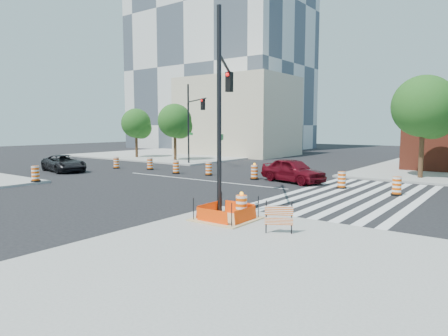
{
  "coord_description": "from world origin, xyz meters",
  "views": [
    {
      "loc": [
        18.0,
        -21.26,
        3.76
      ],
      "look_at": [
        4.6,
        -3.22,
        1.4
      ],
      "focal_mm": 32.0,
      "sensor_mm": 36.0,
      "label": 1
    }
  ],
  "objects": [
    {
      "name": "tree_north_c",
      "position": [
        12.51,
        9.5,
        4.89
      ],
      "size": [
        4.29,
        4.29,
        7.29
      ],
      "color": "#382314",
      "rests_on": "ground"
    },
    {
      "name": "pit_drum",
      "position": [
        9.43,
        -8.59,
        0.6
      ],
      "size": [
        0.55,
        0.55,
        1.08
      ],
      "color": "black",
      "rests_on": "ground"
    },
    {
      "name": "sidewalk_nw",
      "position": [
        -18.0,
        18.0,
        0.07
      ],
      "size": [
        22.0,
        22.0,
        0.15
      ],
      "primitive_type": "cube",
      "color": "gray",
      "rests_on": "ground"
    },
    {
      "name": "median_drum_2",
      "position": [
        -3.81,
        1.7,
        0.48
      ],
      "size": [
        0.6,
        0.6,
        1.02
      ],
      "color": "black",
      "rests_on": "ground"
    },
    {
      "name": "barricade",
      "position": [
        11.63,
        -9.58,
        0.77
      ],
      "size": [
        0.85,
        0.51,
        1.12
      ],
      "rotation": [
        0.0,
        0.0,
        0.52
      ],
      "color": "#E85104",
      "rests_on": "ground"
    },
    {
      "name": "tower_nw",
      "position": [
        -24.0,
        34.0,
        22.5
      ],
      "size": [
        28.0,
        18.0,
        45.0
      ],
      "primitive_type": "cube",
      "color": "silver",
      "rests_on": "ground"
    },
    {
      "name": "median_drum_3",
      "position": [
        -1.06,
        2.42,
        0.48
      ],
      "size": [
        0.6,
        0.6,
        1.02
      ],
      "color": "black",
      "rests_on": "ground"
    },
    {
      "name": "signal_pole_nw",
      "position": [
        -6.98,
        7.4,
        4.72
      ],
      "size": [
        4.93,
        3.31,
        7.69
      ],
      "rotation": [
        0.0,
        0.0,
        -0.58
      ],
      "color": "black",
      "rests_on": "ground"
    },
    {
      "name": "median_drum_7",
      "position": [
        12.75,
        1.58,
        0.48
      ],
      "size": [
        0.6,
        0.6,
        1.02
      ],
      "color": "black",
      "rests_on": "ground"
    },
    {
      "name": "dark_suv",
      "position": [
        -12.33,
        -2.75,
        0.69
      ],
      "size": [
        5.34,
        3.23,
        1.39
      ],
      "primitive_type": "imported",
      "rotation": [
        0.0,
        0.0,
        1.37
      ],
      "color": "black",
      "rests_on": "ground"
    },
    {
      "name": "beige_midrise",
      "position": [
        -12.0,
        22.0,
        5.0
      ],
      "size": [
        14.0,
        10.0,
        10.0
      ],
      "primitive_type": "cube",
      "color": "#BFB292",
      "rests_on": "ground"
    },
    {
      "name": "median_drum_1",
      "position": [
        -7.67,
        2.52,
        0.48
      ],
      "size": [
        0.6,
        0.6,
        1.02
      ],
      "color": "black",
      "rests_on": "ground"
    },
    {
      "name": "lane_centerline",
      "position": [
        0.0,
        0.0,
        0.01
      ],
      "size": [
        14.0,
        0.12,
        0.01
      ],
      "primitive_type": "cube",
      "color": "silver",
      "rests_on": "ground"
    },
    {
      "name": "median_drum_6",
      "position": [
        9.47,
        2.17,
        0.48
      ],
      "size": [
        0.6,
        0.6,
        1.02
      ],
      "color": "black",
      "rests_on": "ground"
    },
    {
      "name": "median_drum_0",
      "position": [
        -10.8,
        1.41,
        0.48
      ],
      "size": [
        0.6,
        0.6,
        1.02
      ],
      "color": "black",
      "rests_on": "ground"
    },
    {
      "name": "median_drum_5",
      "position": [
        6.16,
        2.51,
        0.48
      ],
      "size": [
        0.6,
        0.6,
        1.02
      ],
      "color": "black",
      "rests_on": "ground"
    },
    {
      "name": "ground",
      "position": [
        0.0,
        0.0,
        0.0
      ],
      "size": [
        120.0,
        120.0,
        0.0
      ],
      "primitive_type": "plane",
      "color": "black",
      "rests_on": "ground"
    },
    {
      "name": "crosswalk_east",
      "position": [
        10.95,
        0.0,
        0.01
      ],
      "size": [
        6.75,
        13.5,
        0.01
      ],
      "color": "silver",
      "rests_on": "ground"
    },
    {
      "name": "tree_north_a",
      "position": [
        -18.01,
        10.12,
        3.89
      ],
      "size": [
        3.45,
        3.41,
        5.8
      ],
      "color": "#382314",
      "rests_on": "ground"
    },
    {
      "name": "sw_corner_drum",
      "position": [
        -7.27,
        -7.89,
        0.63
      ],
      "size": [
        0.61,
        0.61,
        1.03
      ],
      "color": "black",
      "rests_on": "ground"
    },
    {
      "name": "tree_north_b",
      "position": [
        -11.66,
        9.96,
        4.13
      ],
      "size": [
        3.62,
        3.62,
        6.15
      ],
      "color": "#382314",
      "rests_on": "ground"
    },
    {
      "name": "red_coupe",
      "position": [
        5.85,
        2.86,
        0.8
      ],
      "size": [
        5.05,
        3.14,
        1.61
      ],
      "primitive_type": "imported",
      "rotation": [
        0.0,
        0.0,
        1.29
      ],
      "color": "#4E0610",
      "rests_on": "ground"
    },
    {
      "name": "excavation_pit",
      "position": [
        9.0,
        -9.0,
        0.22
      ],
      "size": [
        2.2,
        2.2,
        0.9
      ],
      "color": "tan",
      "rests_on": "ground"
    },
    {
      "name": "median_drum_4",
      "position": [
        3.03,
        2.5,
        0.49
      ],
      "size": [
        0.6,
        0.6,
        1.18
      ],
      "color": "black",
      "rests_on": "ground"
    },
    {
      "name": "signal_pole_se",
      "position": [
        7.24,
        -6.85,
        5.12
      ],
      "size": [
        3.42,
        5.47,
        8.35
      ],
      "rotation": [
        0.0,
        0.0,
        2.12
      ],
      "color": "black",
      "rests_on": "ground"
    }
  ]
}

